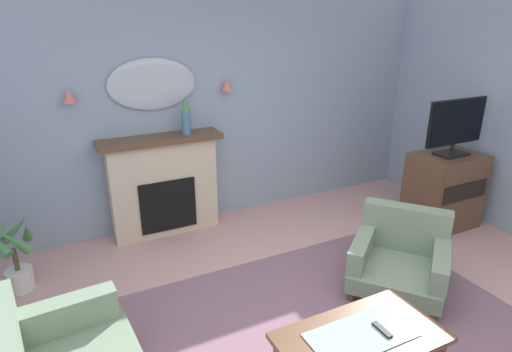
{
  "coord_description": "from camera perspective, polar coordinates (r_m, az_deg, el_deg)",
  "views": [
    {
      "loc": [
        -1.78,
        -2.02,
        2.39
      ],
      "look_at": [
        -0.05,
        1.46,
        0.93
      ],
      "focal_mm": 29.7,
      "sensor_mm": 36.0,
      "label": 1
    }
  ],
  "objects": [
    {
      "name": "armchair_beside_couch",
      "position": [
        4.23,
        18.87,
        -10.16
      ],
      "size": [
        1.14,
        1.14,
        0.71
      ],
      "color": "gray",
      "rests_on": "ground"
    },
    {
      "name": "potted_plant_small_fern",
      "position": [
        4.5,
        -29.71,
        -9.39
      ],
      "size": [
        0.44,
        0.48,
        0.72
      ],
      "color": "silver",
      "rests_on": "ground"
    },
    {
      "name": "mantel_vase_centre",
      "position": [
        4.79,
        -9.43,
        8.02
      ],
      "size": [
        0.1,
        0.1,
        0.43
      ],
      "color": "#4C7093",
      "rests_on": "fireplace"
    },
    {
      "name": "wall_mirror",
      "position": [
        4.82,
        -13.77,
        11.9
      ],
      "size": [
        0.96,
        0.06,
        0.56
      ],
      "primitive_type": "ellipsoid",
      "color": "#B2BCC6"
    },
    {
      "name": "coffee_table",
      "position": [
        3.07,
        13.91,
        -20.88
      ],
      "size": [
        1.1,
        0.6,
        0.45
      ],
      "color": "brown",
      "rests_on": "ground"
    },
    {
      "name": "patterned_rug",
      "position": [
        3.71,
        9.99,
        -19.7
      ],
      "size": [
        3.2,
        2.4,
        0.01
      ],
      "primitive_type": "cube",
      "color": "#7F5B6B",
      "rests_on": "ground"
    },
    {
      "name": "wall_sconce_left",
      "position": [
        4.66,
        -23.9,
        9.85
      ],
      "size": [
        0.14,
        0.14,
        0.14
      ],
      "primitive_type": "cone",
      "color": "#D17066"
    },
    {
      "name": "floor",
      "position": [
        3.64,
        11.92,
        -22.09
      ],
      "size": [
        6.72,
        6.31,
        0.1
      ],
      "primitive_type": "cube",
      "color": "#C6938E",
      "rests_on": "ground"
    },
    {
      "name": "tv_remote",
      "position": [
        3.09,
        16.63,
        -19.27
      ],
      "size": [
        0.04,
        0.16,
        0.02
      ],
      "primitive_type": "cube",
      "color": "black",
      "rests_on": "coffee_table"
    },
    {
      "name": "tv_flatscreen",
      "position": [
        5.3,
        25.34,
        6.14
      ],
      "size": [
        0.84,
        0.24,
        0.65
      ],
      "color": "black",
      "rests_on": "tv_cabinet"
    },
    {
      "name": "wall_sconce_right",
      "position": [
        5.03,
        -3.95,
        12.2
      ],
      "size": [
        0.14,
        0.14,
        0.14
      ],
      "primitive_type": "cone",
      "color": "#D17066"
    },
    {
      "name": "fireplace",
      "position": [
        4.97,
        -12.29,
        -1.36
      ],
      "size": [
        1.36,
        0.36,
        1.16
      ],
      "color": "beige",
      "rests_on": "ground"
    },
    {
      "name": "wall_back",
      "position": [
        5.16,
        -5.76,
        8.94
      ],
      "size": [
        6.72,
        0.1,
        2.72
      ],
      "primitive_type": "cube",
      "color": "#8C9EB2",
      "rests_on": "ground"
    },
    {
      "name": "tv_cabinet",
      "position": [
        5.54,
        23.94,
        -1.78
      ],
      "size": [
        0.8,
        0.57,
        0.9
      ],
      "color": "brown",
      "rests_on": "ground"
    }
  ]
}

